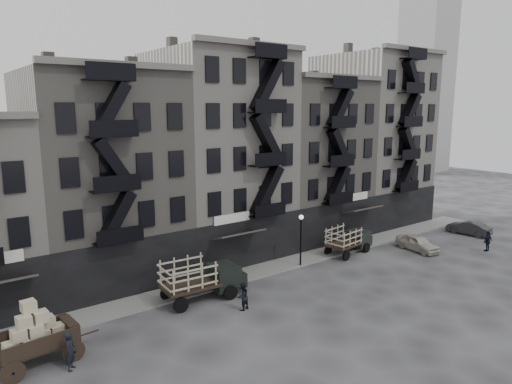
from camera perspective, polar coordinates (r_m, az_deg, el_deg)
ground at (r=33.54m, az=4.73°, el=-11.57°), size 140.00×140.00×0.00m
sidewalk at (r=36.21m, az=0.75°, el=-9.69°), size 55.00×2.50×0.15m
building_midwest at (r=35.06m, az=-18.60°, el=1.63°), size 10.00×11.35×16.20m
building_center at (r=39.16m, az=-4.65°, el=4.52°), size 10.00×11.35×18.20m
building_mideast at (r=45.35m, az=6.15°, el=4.07°), size 10.00×11.35×16.20m
building_east at (r=52.50m, az=14.27°, el=6.34°), size 10.00×11.35×19.20m
lamp_post at (r=36.37m, az=5.64°, el=-5.16°), size 0.36×0.36×4.28m
wagon at (r=25.82m, az=-26.07°, el=-15.17°), size 4.09×2.45×3.31m
stake_truck_west at (r=30.86m, az=-6.82°, el=-10.38°), size 5.83×2.68×2.86m
stake_truck_east at (r=40.68m, az=11.56°, el=-5.62°), size 5.13×2.57×2.48m
car_east at (r=43.31m, az=19.55°, el=-6.01°), size 2.11×4.27×1.40m
car_far at (r=50.54m, az=25.04°, el=-4.08°), size 1.88×4.28×1.37m
pedestrian_west at (r=25.13m, az=-22.20°, el=-17.92°), size 0.79×0.86×1.96m
pedestrian_mid at (r=29.45m, az=-1.69°, el=-12.94°), size 0.98×0.83×1.77m
policeman at (r=45.46m, az=26.98°, el=-5.52°), size 1.11×0.57×1.82m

